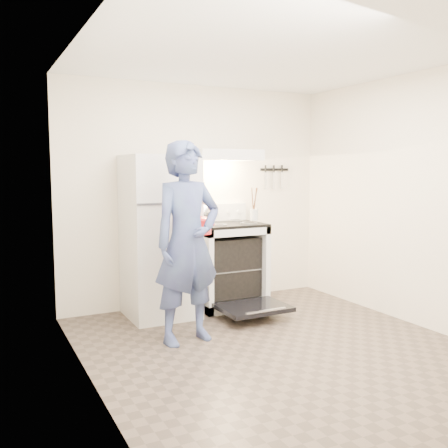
# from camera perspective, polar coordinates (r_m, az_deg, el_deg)

# --- Properties ---
(floor) EXTENTS (3.60, 3.60, 0.00)m
(floor) POSITION_cam_1_polar(r_m,az_deg,el_deg) (4.47, 6.57, -14.11)
(floor) COLOR brown
(floor) RESTS_ON ground
(back_wall) EXTENTS (3.20, 0.02, 2.50)m
(back_wall) POSITION_cam_1_polar(r_m,az_deg,el_deg) (5.78, -3.14, 3.26)
(back_wall) COLOR #F3E9CD
(back_wall) RESTS_ON ground
(refrigerator) EXTENTS (0.70, 0.70, 1.70)m
(refrigerator) POSITION_cam_1_polar(r_m,az_deg,el_deg) (5.28, -7.35, -1.42)
(refrigerator) COLOR silver
(refrigerator) RESTS_ON floor
(stove_body) EXTENTS (0.76, 0.65, 0.92)m
(stove_body) POSITION_cam_1_polar(r_m,az_deg,el_deg) (5.69, 0.36, -4.81)
(stove_body) COLOR silver
(stove_body) RESTS_ON floor
(cooktop) EXTENTS (0.76, 0.65, 0.03)m
(cooktop) POSITION_cam_1_polar(r_m,az_deg,el_deg) (5.61, 0.36, -0.05)
(cooktop) COLOR black
(cooktop) RESTS_ON stove_body
(backsplash) EXTENTS (0.76, 0.07, 0.20)m
(backsplash) POSITION_cam_1_polar(r_m,az_deg,el_deg) (5.86, -0.91, 1.35)
(backsplash) COLOR silver
(backsplash) RESTS_ON cooktop
(oven_door) EXTENTS (0.70, 0.54, 0.04)m
(oven_door) POSITION_cam_1_polar(r_m,az_deg,el_deg) (5.26, 3.36, -9.50)
(oven_door) COLOR black
(oven_door) RESTS_ON floor
(oven_rack) EXTENTS (0.60, 0.52, 0.01)m
(oven_rack) POSITION_cam_1_polar(r_m,az_deg,el_deg) (5.69, 0.36, -5.01)
(oven_rack) COLOR slate
(oven_rack) RESTS_ON stove_body
(range_hood) EXTENTS (0.76, 0.50, 0.12)m
(range_hood) POSITION_cam_1_polar(r_m,az_deg,el_deg) (5.65, 0.02, 7.87)
(range_hood) COLOR silver
(range_hood) RESTS_ON back_wall
(knife_strip) EXTENTS (0.40, 0.02, 0.03)m
(knife_strip) POSITION_cam_1_polar(r_m,az_deg,el_deg) (6.26, 5.79, 6.22)
(knife_strip) COLOR black
(knife_strip) RESTS_ON back_wall
(pizza_stone) EXTENTS (0.36, 0.36, 0.02)m
(pizza_stone) POSITION_cam_1_polar(r_m,az_deg,el_deg) (5.73, -0.77, -4.78)
(pizza_stone) COLOR #90694D
(pizza_stone) RESTS_ON oven_rack
(tea_kettle) EXTENTS (0.23, 0.19, 0.28)m
(tea_kettle) POSITION_cam_1_polar(r_m,az_deg,el_deg) (5.62, -2.43, 1.53)
(tea_kettle) COLOR silver
(tea_kettle) RESTS_ON cooktop
(utensil_jar) EXTENTS (0.11, 0.11, 0.13)m
(utensil_jar) POSITION_cam_1_polar(r_m,az_deg,el_deg) (5.61, 3.46, 1.07)
(utensil_jar) COLOR silver
(utensil_jar) RESTS_ON cooktop
(person) EXTENTS (0.72, 0.53, 1.81)m
(person) POSITION_cam_1_polar(r_m,az_deg,el_deg) (4.45, -4.20, -2.13)
(person) COLOR navy
(person) RESTS_ON floor
(dutch_oven) EXTENTS (0.36, 0.29, 0.24)m
(dutch_oven) POSITION_cam_1_polar(r_m,az_deg,el_deg) (4.88, -3.16, -0.34)
(dutch_oven) COLOR red
(dutch_oven) RESTS_ON person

